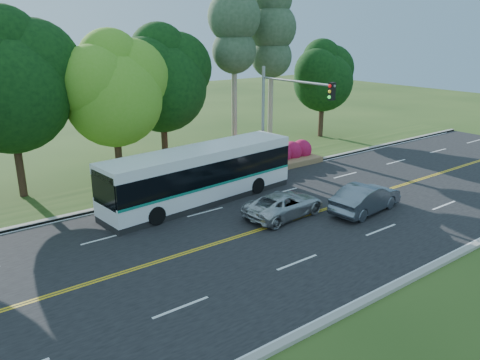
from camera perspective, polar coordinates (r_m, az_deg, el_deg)
ground at (r=22.37m, az=1.72°, el=-6.33°), size 120.00×120.00×0.00m
road at (r=22.37m, az=1.72°, el=-6.31°), size 60.00×14.00×0.02m
curb_north at (r=27.90m, az=-7.46°, el=-1.34°), size 60.00×0.30×0.15m
curb_south at (r=17.95m, az=16.47°, el=-13.33°), size 60.00×0.30×0.15m
grass_verge at (r=29.45m, az=-9.24°, el=-0.44°), size 60.00×4.00×0.10m
lane_markings at (r=22.31m, az=1.53°, el=-6.34°), size 57.60×13.82×0.00m
tree_row at (r=29.19m, az=-22.06°, el=11.78°), size 44.70×9.10×13.84m
bougainvillea_hedge at (r=32.39m, az=2.71°, el=2.68°), size 9.50×2.25×1.50m
traffic_signal at (r=29.10m, az=5.24°, el=8.87°), size 0.42×6.10×7.00m
transit_bus at (r=25.80m, az=-4.82°, el=0.53°), size 11.73×3.61×3.02m
sedan at (r=25.34m, az=15.08°, el=-2.15°), size 4.69×2.09×1.50m
suv at (r=24.05m, az=5.41°, el=-2.96°), size 4.71×2.47×1.26m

